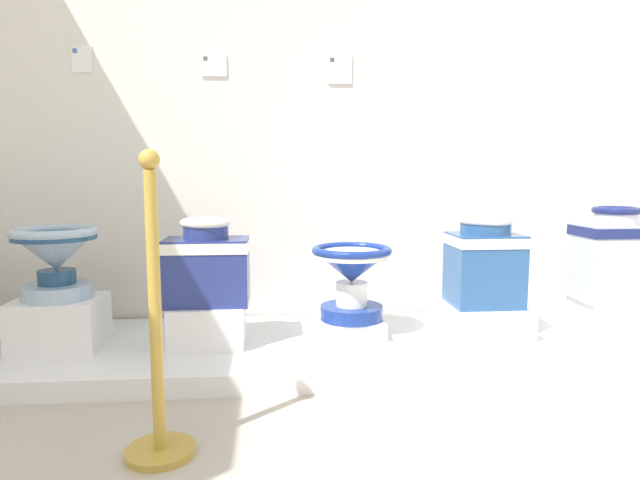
% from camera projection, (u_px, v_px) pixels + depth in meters
% --- Properties ---
extents(wall_back, '(4.22, 0.06, 2.87)m').
position_uv_depth(wall_back, '(338.00, 79.00, 3.01)').
color(wall_back, silver).
rests_on(wall_back, ground_plane).
extents(display_platform, '(3.38, 0.92, 0.09)m').
position_uv_depth(display_platform, '(349.00, 347.00, 2.68)').
color(display_platform, white).
rests_on(display_platform, ground_plane).
extents(plinth_block_squat_floral, '(0.39, 0.31, 0.24)m').
position_uv_depth(plinth_block_squat_floral, '(60.00, 323.00, 2.51)').
color(plinth_block_squat_floral, white).
rests_on(plinth_block_squat_floral, display_platform).
extents(antique_toilet_squat_floral, '(0.38, 0.38, 0.33)m').
position_uv_depth(antique_toilet_squat_floral, '(56.00, 254.00, 2.47)').
color(antique_toilet_squat_floral, '#9AB3CC').
rests_on(antique_toilet_squat_floral, plinth_block_squat_floral).
extents(plinth_block_central_ornate, '(0.35, 0.31, 0.20)m').
position_uv_depth(plinth_block_central_ornate, '(208.00, 323.00, 2.58)').
color(plinth_block_central_ornate, white).
rests_on(plinth_block_central_ornate, display_platform).
extents(antique_toilet_central_ornate, '(0.40, 0.26, 0.41)m').
position_uv_depth(antique_toilet_central_ornate, '(207.00, 262.00, 2.54)').
color(antique_toilet_central_ornate, navy).
rests_on(antique_toilet_central_ornate, plinth_block_central_ornate).
extents(plinth_block_pale_glazed, '(0.31, 0.28, 0.08)m').
position_uv_depth(plinth_block_pale_glazed, '(351.00, 327.00, 2.72)').
color(plinth_block_pale_glazed, white).
rests_on(plinth_block_pale_glazed, display_platform).
extents(antique_toilet_pale_glazed, '(0.40, 0.40, 0.37)m').
position_uv_depth(antique_toilet_pale_glazed, '(352.00, 271.00, 2.69)').
color(antique_toilet_pale_glazed, navy).
rests_on(antique_toilet_pale_glazed, plinth_block_pale_glazed).
extents(plinth_block_broad_patterned, '(0.39, 0.39, 0.15)m').
position_uv_depth(plinth_block_broad_patterned, '(482.00, 319.00, 2.76)').
color(plinth_block_broad_patterned, white).
rests_on(plinth_block_broad_patterned, display_platform).
extents(antique_toilet_broad_patterned, '(0.34, 0.29, 0.45)m').
position_uv_depth(antique_toilet_broad_patterned, '(484.00, 260.00, 2.72)').
color(antique_toilet_broad_patterned, '#29558F').
rests_on(antique_toilet_broad_patterned, plinth_block_broad_patterned).
extents(plinth_block_slender_white, '(0.32, 0.28, 0.17)m').
position_uv_depth(plinth_block_slender_white, '(610.00, 315.00, 2.77)').
color(plinth_block_slender_white, white).
rests_on(plinth_block_slender_white, display_platform).
extents(antique_toilet_slender_white, '(0.36, 0.27, 0.48)m').
position_uv_depth(antique_toilet_slender_white, '(614.00, 254.00, 2.74)').
color(antique_toilet_slender_white, silver).
rests_on(antique_toilet_slender_white, plinth_block_slender_white).
extents(info_placard_first, '(0.11, 0.01, 0.14)m').
position_uv_depth(info_placard_first, '(82.00, 59.00, 2.85)').
color(info_placard_first, white).
extents(info_placard_second, '(0.14, 0.01, 0.12)m').
position_uv_depth(info_placard_second, '(214.00, 65.00, 2.91)').
color(info_placard_second, white).
extents(info_placard_third, '(0.13, 0.01, 0.16)m').
position_uv_depth(info_placard_third, '(340.00, 69.00, 2.97)').
color(info_placard_third, white).
extents(stanchion_post_near_left, '(0.22, 0.22, 0.98)m').
position_uv_depth(stanchion_post_near_left, '(157.00, 358.00, 1.70)').
color(stanchion_post_near_left, '#B89238').
rests_on(stanchion_post_near_left, ground_plane).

